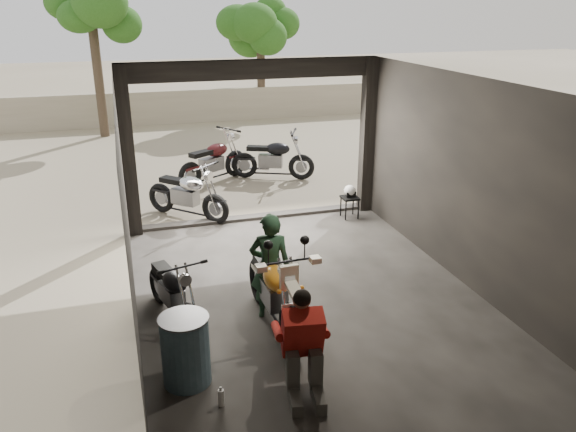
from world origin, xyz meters
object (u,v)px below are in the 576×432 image
stool (350,200)px  helmet (350,191)px  mechanic (304,349)px  outside_bike_a (187,190)px  rider (270,267)px  left_bike (172,288)px  outside_bike_c (273,155)px  outside_bike_b (213,158)px  oil_drum (186,351)px  main_bike (274,285)px  sign_post (385,116)px

stool → helmet: helmet is taller
mechanic → stool: mechanic is taller
outside_bike_a → mechanic: bearing=-129.0°
rider → stool: size_ratio=3.37×
left_bike → mechanic: mechanic is taller
outside_bike_c → rider: rider is taller
left_bike → outside_bike_b: (1.62, 6.29, 0.12)m
outside_bike_b → oil_drum: bearing=135.5°
mechanic → stool: (2.65, 5.06, -0.21)m
main_bike → outside_bike_b: size_ratio=1.01×
stool → oil_drum: size_ratio=0.54×
outside_bike_c → mechanic: bearing=-169.4°
outside_bike_a → sign_post: (4.83, 0.93, 1.10)m
left_bike → outside_bike_a: outside_bike_a is taller
outside_bike_a → oil_drum: (-0.70, -5.44, -0.17)m
rider → oil_drum: (-1.32, -1.17, -0.35)m
helmet → oil_drum: bearing=-133.8°
helmet → mechanic: bearing=-120.5°
left_bike → mechanic: size_ratio=1.28×
helmet → sign_post: sign_post is taller
outside_bike_c → oil_drum: (-3.11, -7.62, -0.19)m
rider → helmet: bearing=-116.0°
outside_bike_b → oil_drum: outside_bike_b is taller
main_bike → left_bike: size_ratio=1.24×
mechanic → helmet: mechanic is taller
outside_bike_b → stool: 3.97m
stool → helmet: (0.01, 0.05, 0.19)m
left_bike → outside_bike_a: size_ratio=0.86×
outside_bike_c → outside_bike_b: bearing=109.4°
main_bike → helmet: 4.47m
mechanic → oil_drum: mechanic is taller
main_bike → outside_bike_a: bearing=94.9°
left_bike → rider: size_ratio=0.98×
main_bike → stool: size_ratio=4.10×
left_bike → sign_post: bearing=26.1°
stool → sign_post: (1.64, 1.90, 1.31)m
outside_bike_b → sign_post: sign_post is taller
outside_bike_a → outside_bike_b: (0.93, 2.28, 0.04)m
main_bike → sign_post: (4.23, 5.48, 1.06)m
outside_bike_b → outside_bike_c: outside_bike_b is taller
stool → helmet: 0.20m
main_bike → outside_bike_a: (-0.60, 4.55, -0.03)m
outside_bike_a → main_bike: bearing=-126.6°
outside_bike_b → mechanic: (-0.39, -8.31, -0.04)m
main_bike → helmet: main_bike is taller
outside_bike_b → sign_post: 4.26m
outside_bike_c → oil_drum: 8.23m
oil_drum → outside_bike_a: bearing=82.7°
outside_bike_c → helmet: outside_bike_c is taller
rider → helmet: (2.58, 3.35, -0.20)m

